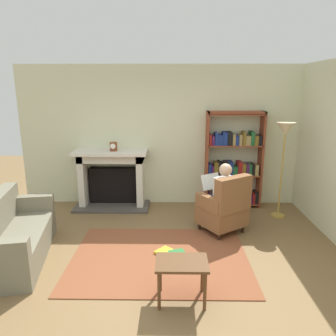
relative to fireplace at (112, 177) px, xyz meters
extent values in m
plane|color=brown|center=(1.00, -2.30, -0.59)|extent=(14.00, 14.00, 0.00)
cube|color=beige|center=(1.00, 0.25, 0.76)|extent=(5.60, 0.10, 2.70)
cube|color=beige|center=(3.65, -1.05, 0.76)|extent=(0.10, 5.20, 2.70)
cube|color=brown|center=(1.00, -2.00, -0.59)|extent=(2.40, 1.80, 0.01)
cube|color=#4C4742|center=(0.00, -0.12, -0.57)|extent=(1.43, 0.64, 0.05)
cube|color=black|center=(0.00, 0.10, -0.19)|extent=(0.91, 0.20, 0.70)
cube|color=silver|center=(-0.55, -0.02, -0.06)|extent=(0.12, 0.44, 1.06)
cube|color=silver|center=(0.55, -0.02, -0.06)|extent=(0.12, 0.44, 1.06)
cube|color=silver|center=(0.00, -0.02, 0.39)|extent=(1.23, 0.44, 0.16)
cube|color=silver|center=(0.00, -0.08, 0.50)|extent=(1.39, 0.56, 0.06)
cylinder|color=brown|center=(0.07, -0.10, 0.61)|extent=(0.14, 0.14, 0.16)
cylinder|color=white|center=(0.07, -0.16, 0.63)|extent=(0.10, 0.01, 0.10)
cube|color=brown|center=(1.83, 0.04, 0.33)|extent=(0.04, 0.32, 1.85)
cube|color=brown|center=(2.86, 0.04, 0.33)|extent=(0.04, 0.32, 1.85)
cube|color=brown|center=(2.34, 0.04, 1.24)|extent=(1.07, 0.32, 0.04)
cube|color=brown|center=(2.34, 0.04, -0.53)|extent=(1.03, 0.32, 0.02)
cube|color=#4C1E59|center=(1.88, 0.03, -0.41)|extent=(0.04, 0.26, 0.21)
cube|color=#997F4C|center=(1.93, 0.03, -0.43)|extent=(0.05, 0.26, 0.19)
cube|color=maroon|center=(1.98, 0.03, -0.41)|extent=(0.04, 0.26, 0.22)
cube|color=brown|center=(2.04, 0.03, -0.43)|extent=(0.05, 0.26, 0.18)
cube|color=#4C1E59|center=(2.10, 0.03, -0.40)|extent=(0.05, 0.26, 0.24)
cube|color=brown|center=(2.17, 0.03, -0.44)|extent=(0.08, 0.26, 0.16)
cube|color=black|center=(2.25, 0.03, -0.39)|extent=(0.08, 0.26, 0.25)
cube|color=maroon|center=(2.33, 0.03, -0.40)|extent=(0.05, 0.26, 0.24)
cube|color=#997F4C|center=(2.39, 0.03, -0.41)|extent=(0.06, 0.26, 0.23)
cube|color=black|center=(2.45, 0.03, -0.41)|extent=(0.05, 0.26, 0.23)
cube|color=#1E592D|center=(2.51, 0.03, -0.41)|extent=(0.05, 0.26, 0.22)
cube|color=#997F4C|center=(2.57, 0.03, -0.43)|extent=(0.05, 0.26, 0.18)
cube|color=maroon|center=(2.63, 0.03, -0.43)|extent=(0.06, 0.26, 0.17)
cube|color=#4C1E59|center=(2.69, 0.03, -0.44)|extent=(0.06, 0.26, 0.17)
cube|color=maroon|center=(2.75, 0.03, -0.42)|extent=(0.04, 0.26, 0.20)
cube|color=black|center=(2.82, 0.03, -0.41)|extent=(0.08, 0.26, 0.23)
cube|color=brown|center=(2.34, 0.04, 0.04)|extent=(1.03, 0.32, 0.02)
cube|color=navy|center=(1.88, 0.03, 0.16)|extent=(0.05, 0.26, 0.21)
cube|color=#4C1E59|center=(1.94, 0.03, 0.15)|extent=(0.04, 0.26, 0.18)
cube|color=brown|center=(2.00, 0.03, 0.18)|extent=(0.08, 0.26, 0.24)
cube|color=black|center=(2.07, 0.03, 0.18)|extent=(0.04, 0.26, 0.25)
cube|color=black|center=(2.13, 0.03, 0.17)|extent=(0.06, 0.26, 0.23)
cube|color=black|center=(2.20, 0.03, 0.18)|extent=(0.07, 0.26, 0.25)
cube|color=navy|center=(2.28, 0.03, 0.18)|extent=(0.08, 0.26, 0.25)
cube|color=#1E592D|center=(2.37, 0.03, 0.14)|extent=(0.09, 0.26, 0.16)
cube|color=maroon|center=(2.46, 0.03, 0.18)|extent=(0.08, 0.26, 0.25)
cube|color=brown|center=(2.53, 0.03, 0.17)|extent=(0.07, 0.26, 0.22)
cube|color=#4C1E59|center=(2.60, 0.03, 0.16)|extent=(0.05, 0.26, 0.21)
cube|color=#1E592D|center=(2.65, 0.03, 0.17)|extent=(0.04, 0.26, 0.22)
cube|color=black|center=(2.70, 0.03, 0.16)|extent=(0.05, 0.26, 0.21)
cube|color=#997F4C|center=(2.77, 0.03, 0.16)|extent=(0.07, 0.26, 0.20)
cube|color=brown|center=(2.34, 0.04, 0.62)|extent=(1.03, 0.32, 0.02)
cube|color=maroon|center=(1.88, 0.03, 0.73)|extent=(0.04, 0.26, 0.20)
cube|color=#4C1E59|center=(1.93, 0.03, 0.72)|extent=(0.04, 0.26, 0.17)
cube|color=navy|center=(1.99, 0.03, 0.75)|extent=(0.05, 0.26, 0.23)
cube|color=navy|center=(2.06, 0.03, 0.73)|extent=(0.08, 0.26, 0.19)
cube|color=navy|center=(2.15, 0.03, 0.76)|extent=(0.09, 0.26, 0.24)
cube|color=black|center=(2.24, 0.03, 0.76)|extent=(0.08, 0.26, 0.24)
cube|color=#997F4C|center=(2.32, 0.03, 0.73)|extent=(0.05, 0.26, 0.20)
cube|color=navy|center=(2.37, 0.03, 0.72)|extent=(0.05, 0.26, 0.18)
cube|color=#997F4C|center=(2.44, 0.03, 0.73)|extent=(0.06, 0.26, 0.20)
cube|color=brown|center=(2.50, 0.03, 0.76)|extent=(0.05, 0.26, 0.25)
cube|color=#997F4C|center=(2.58, 0.03, 0.72)|extent=(0.09, 0.26, 0.18)
cube|color=#1E592D|center=(2.66, 0.03, 0.76)|extent=(0.07, 0.26, 0.25)
cube|color=brown|center=(2.73, 0.03, 0.72)|extent=(0.07, 0.26, 0.18)
cube|color=black|center=(2.80, 0.03, 0.72)|extent=(0.06, 0.26, 0.18)
cube|color=brown|center=(2.34, 0.04, 1.20)|extent=(1.03, 0.32, 0.02)
cylinder|color=#331E14|center=(2.04, -0.78, -0.53)|extent=(0.05, 0.05, 0.12)
cylinder|color=#331E14|center=(1.62, -1.07, -0.53)|extent=(0.05, 0.05, 0.12)
cylinder|color=#331E14|center=(2.31, -1.17, -0.53)|extent=(0.05, 0.05, 0.12)
cylinder|color=#331E14|center=(1.89, -1.46, -0.53)|extent=(0.05, 0.05, 0.12)
cube|color=brown|center=(1.97, -1.12, -0.32)|extent=(0.87, 0.86, 0.30)
cube|color=brown|center=(2.10, -1.32, 0.10)|extent=(0.62, 0.49, 0.55)
cube|color=brown|center=(2.19, -0.97, -0.06)|extent=(0.40, 0.51, 0.22)
cube|color=brown|center=(1.74, -1.27, -0.06)|extent=(0.40, 0.51, 0.22)
cube|color=silver|center=(1.99, -1.16, 0.08)|extent=(0.38, 0.35, 0.50)
sphere|color=#D8AD8C|center=(1.99, -1.16, 0.45)|extent=(0.20, 0.20, 0.20)
cube|color=#191E3F|center=(1.95, -0.95, -0.12)|extent=(0.32, 0.40, 0.12)
cube|color=#191E3F|center=(1.82, -1.04, -0.12)|extent=(0.32, 0.40, 0.12)
cylinder|color=#191E3F|center=(1.84, -0.79, -0.38)|extent=(0.10, 0.10, 0.42)
cylinder|color=#191E3F|center=(1.71, -0.88, -0.38)|extent=(0.10, 0.10, 0.42)
cube|color=white|center=(1.81, -0.89, 0.18)|extent=(0.36, 0.29, 0.25)
cube|color=#75715C|center=(-0.91, -2.03, -0.39)|extent=(1.00, 1.80, 0.40)
cube|color=#75715C|center=(-1.06, -1.28, -0.07)|extent=(0.72, 0.29, 0.24)
cube|color=brown|center=(1.28, -2.89, -0.13)|extent=(0.56, 0.39, 0.03)
cylinder|color=brown|center=(1.04, -3.05, -0.37)|extent=(0.04, 0.04, 0.45)
cylinder|color=brown|center=(1.52, -3.05, -0.37)|extent=(0.04, 0.04, 0.45)
cylinder|color=brown|center=(1.04, -2.74, -0.37)|extent=(0.04, 0.04, 0.45)
cylinder|color=brown|center=(1.52, -2.74, -0.37)|extent=(0.04, 0.04, 0.45)
cube|color=#267233|center=(1.15, -1.92, -0.57)|extent=(0.18, 0.22, 0.03)
cube|color=#267233|center=(1.24, -1.92, -0.56)|extent=(0.27, 0.23, 0.04)
cube|color=gold|center=(1.06, -1.88, -0.56)|extent=(0.29, 0.29, 0.04)
cylinder|color=#B7933F|center=(3.09, -0.50, -0.58)|extent=(0.24, 0.24, 0.03)
cylinder|color=#B7933F|center=(3.09, -0.50, 0.17)|extent=(0.03, 0.03, 1.46)
cone|color=beige|center=(3.09, -0.50, 1.00)|extent=(0.32, 0.32, 0.22)
camera|label=1|loc=(1.18, -5.93, 1.68)|focal=34.05mm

